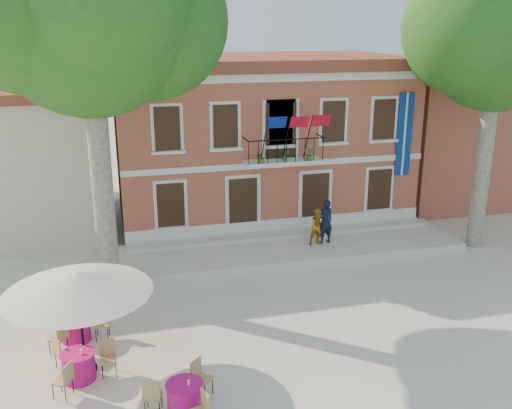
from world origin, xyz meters
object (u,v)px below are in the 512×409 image
object	(u,v)px
plane_tree_west	(88,12)
cafe_table_1	(185,396)
pedestrian_navy	(325,221)
pedestrian_orange	(318,227)
cafe_table_2	(79,365)
plane_tree_east	(499,36)
cafe_table_0	(76,327)
patio_umbrella	(77,283)

from	to	relation	value
plane_tree_west	cafe_table_1	size ratio (longest dim) A/B	6.83
pedestrian_navy	pedestrian_orange	bearing A→B (deg)	5.70
plane_tree_west	cafe_table_2	size ratio (longest dim) A/B	6.63
plane_tree_east	cafe_table_0	xyz separation A→B (m)	(-15.86, -3.72, -8.01)
cafe_table_1	cafe_table_2	xyz separation A→B (m)	(-2.48, 2.01, 0.00)
plane_tree_east	cafe_table_0	size ratio (longest dim) A/B	6.13
cafe_table_0	cafe_table_1	world-z (taller)	same
plane_tree_west	pedestrian_orange	xyz separation A→B (m)	(8.22, 2.04, -8.11)
pedestrian_navy	cafe_table_1	size ratio (longest dim) A/B	1.02
cafe_table_1	plane_tree_east	bearing A→B (deg)	30.46
cafe_table_0	cafe_table_2	world-z (taller)	same
plane_tree_west	patio_umbrella	world-z (taller)	plane_tree_west
patio_umbrella	cafe_table_0	size ratio (longest dim) A/B	2.05
plane_tree_west	pedestrian_orange	world-z (taller)	plane_tree_west
plane_tree_west	plane_tree_east	world-z (taller)	plane_tree_west
cafe_table_1	pedestrian_navy	bearing A→B (deg)	51.86
pedestrian_navy	cafe_table_1	xyz separation A→B (m)	(-6.96, -8.87, -0.80)
cafe_table_1	patio_umbrella	bearing A→B (deg)	134.27
cafe_table_2	cafe_table_1	bearing A→B (deg)	-38.99
patio_umbrella	pedestrian_navy	xyz separation A→B (m)	(9.30, 6.47, -1.33)
plane_tree_east	cafe_table_0	world-z (taller)	plane_tree_east
cafe_table_2	patio_umbrella	bearing A→B (deg)	70.44
patio_umbrella	pedestrian_orange	bearing A→B (deg)	35.35
plane_tree_west	cafe_table_2	distance (m)	9.97
cafe_table_1	cafe_table_2	bearing A→B (deg)	141.01
patio_umbrella	cafe_table_1	xyz separation A→B (m)	(2.34, -2.40, -2.12)
pedestrian_orange	cafe_table_0	size ratio (longest dim) A/B	0.82
pedestrian_navy	plane_tree_east	bearing A→B (deg)	157.93
patio_umbrella	cafe_table_0	xyz separation A→B (m)	(-0.29, 1.66, -2.12)
cafe_table_2	plane_tree_west	bearing A→B (deg)	79.39
plane_tree_west	cafe_table_2	world-z (taller)	plane_tree_west
cafe_table_1	cafe_table_2	world-z (taller)	same
plane_tree_east	patio_umbrella	distance (m)	17.49
plane_tree_west	pedestrian_navy	bearing A→B (deg)	14.08
plane_tree_east	pedestrian_navy	xyz separation A→B (m)	(-6.26, 1.09, -7.21)
patio_umbrella	pedestrian_orange	distance (m)	11.08
plane_tree_west	cafe_table_0	size ratio (longest dim) A/B	6.67
pedestrian_orange	plane_tree_east	bearing A→B (deg)	-14.74
pedestrian_navy	cafe_table_2	bearing A→B (deg)	23.78
plane_tree_east	patio_umbrella	xyz separation A→B (m)	(-15.57, -5.38, -5.89)
plane_tree_west	pedestrian_navy	size ratio (longest dim) A/B	6.71
plane_tree_west	cafe_table_2	bearing A→B (deg)	-100.61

